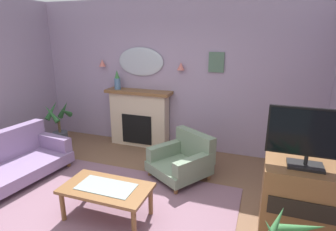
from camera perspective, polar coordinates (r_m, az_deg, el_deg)
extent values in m
cube|color=brown|center=(3.81, -13.81, -21.39)|extent=(6.60, 6.29, 0.10)
cube|color=#9E8CA8|center=(5.50, 0.59, 8.08)|extent=(6.60, 0.10, 2.89)
cube|color=#7F5B6B|center=(3.91, -12.20, -19.14)|extent=(3.20, 2.40, 0.01)
cube|color=beige|center=(5.74, -5.86, -0.80)|extent=(1.20, 0.28, 1.10)
cube|color=black|center=(5.71, -6.24, -2.71)|extent=(0.64, 0.12, 0.60)
cube|color=brown|center=(5.57, -6.13, 4.84)|extent=(1.36, 0.36, 0.06)
cylinder|color=#4C7093|center=(5.74, -10.34, 6.45)|extent=(0.13, 0.13, 0.22)
cone|color=#38753D|center=(5.71, -10.44, 8.34)|extent=(0.10, 0.10, 0.16)
ellipsoid|color=#B2BCC6|center=(5.62, -5.64, 10.94)|extent=(0.96, 0.06, 0.56)
cone|color=#D17066|center=(5.99, -13.35, 10.45)|extent=(0.14, 0.14, 0.14)
cone|color=#D17066|center=(5.27, 2.67, 10.07)|extent=(0.14, 0.14, 0.14)
cube|color=#4C6B56|center=(5.17, 9.90, 10.71)|extent=(0.28, 0.03, 0.36)
cube|color=brown|center=(3.63, -12.56, -14.38)|extent=(1.10, 0.60, 0.04)
cube|color=#8C9E99|center=(3.62, -12.59, -14.06)|extent=(0.72, 0.36, 0.01)
cylinder|color=brown|center=(3.85, -20.82, -17.09)|extent=(0.06, 0.06, 0.40)
cylinder|color=brown|center=(3.38, -7.01, -21.28)|extent=(0.06, 0.06, 0.40)
cylinder|color=brown|center=(4.16, -16.50, -13.91)|extent=(0.06, 0.06, 0.40)
cylinder|color=brown|center=(3.73, -3.59, -17.08)|extent=(0.06, 0.06, 0.40)
cube|color=gray|center=(5.03, -29.05, -10.00)|extent=(1.05, 1.79, 0.18)
cube|color=gray|center=(5.36, -22.57, -5.04)|extent=(0.77, 0.26, 0.24)
cylinder|color=brown|center=(5.25, -19.76, -9.35)|extent=(0.07, 0.07, 0.10)
cylinder|color=brown|center=(5.74, -24.51, -7.65)|extent=(0.07, 0.07, 0.10)
cube|color=gray|center=(4.56, 2.25, -10.62)|extent=(1.11, 1.11, 0.16)
cube|color=gray|center=(4.63, 5.55, -6.04)|extent=(0.76, 0.57, 0.45)
cube|color=gray|center=(4.71, -0.39, -7.07)|extent=(0.51, 0.68, 0.22)
cube|color=gray|center=(4.24, 5.27, -9.98)|extent=(0.51, 0.68, 0.22)
cylinder|color=brown|center=(4.68, -3.77, -11.67)|extent=(0.06, 0.06, 0.10)
cylinder|color=brown|center=(4.20, 1.62, -15.20)|extent=(0.06, 0.06, 0.10)
cylinder|color=brown|center=(5.04, 2.74, -9.43)|extent=(0.06, 0.06, 0.10)
cylinder|color=brown|center=(4.61, 8.34, -12.31)|extent=(0.06, 0.06, 0.10)
cube|color=brown|center=(3.57, 25.30, -15.82)|extent=(0.80, 0.56, 0.90)
cube|color=black|center=(3.28, 25.93, -17.09)|extent=(0.68, 0.02, 0.20)
cube|color=black|center=(3.33, 26.33, -9.19)|extent=(0.36, 0.24, 0.03)
cylinder|color=black|center=(3.31, 26.47, -8.17)|extent=(0.04, 0.04, 0.10)
cube|color=black|center=(3.20, 27.19, -3.11)|extent=(0.84, 0.04, 0.52)
cube|color=black|center=(3.18, 27.23, -3.23)|extent=(0.80, 0.01, 0.48)
cylinder|color=#474C56|center=(6.30, -21.18, -4.32)|extent=(0.30, 0.30, 0.26)
cylinder|color=brown|center=(6.21, -21.44, -1.98)|extent=(0.06, 0.06, 0.28)
cone|color=#2D6633|center=(6.04, -20.36, 0.70)|extent=(0.19, 0.43, 0.31)
cone|color=#2D6633|center=(6.23, -20.65, 1.15)|extent=(0.34, 0.14, 0.41)
cone|color=#2D6633|center=(6.25, -22.77, 0.94)|extent=(0.16, 0.38, 0.39)
cone|color=#2D6633|center=(6.01, -22.83, 0.34)|extent=(0.38, 0.13, 0.38)
cone|color=#38753D|center=(2.73, 25.51, -20.22)|extent=(0.43, 0.25, 0.31)
cone|color=#38753D|center=(2.65, 20.88, -20.98)|extent=(0.27, 0.40, 0.35)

